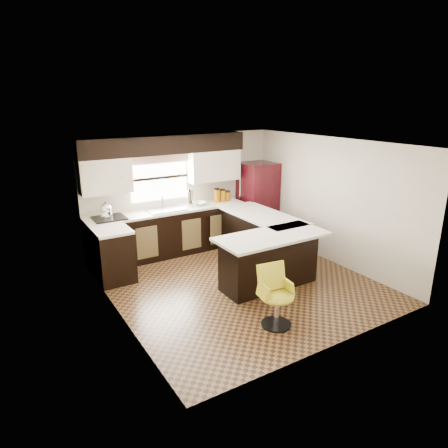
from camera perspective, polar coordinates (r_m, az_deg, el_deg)
floor at (r=7.05m, az=2.12°, el=-8.37°), size 4.40×4.40×0.00m
ceiling at (r=6.38m, az=2.36°, el=11.44°), size 4.40×4.40×0.00m
wall_back at (r=8.48m, az=-6.04°, el=4.60°), size 4.40×0.00×4.40m
wall_front at (r=5.04m, az=16.26°, el=-5.00°), size 4.40×0.00×4.40m
wall_left at (r=5.78m, az=-15.42°, el=-2.05°), size 0.00×4.40×4.40m
wall_right at (r=7.94m, az=14.99°, el=3.23°), size 0.00×4.40×4.40m
base_cab_back at (r=8.23m, az=-7.80°, el=-1.27°), size 3.30×0.60×0.90m
base_cab_left at (r=7.24m, az=-15.51°, el=-4.42°), size 0.60×0.70×0.90m
counter_back at (r=8.10m, az=-7.93°, el=1.90°), size 3.30×0.60×0.04m
counter_left at (r=7.08m, az=-15.81°, el=-0.86°), size 0.60×0.70×0.04m
soffit at (r=7.99m, az=-8.36°, el=11.16°), size 3.40×0.35×0.36m
upper_cab_left at (r=7.67m, az=-16.64°, el=6.59°), size 0.94×0.35×0.64m
upper_cab_right at (r=8.53m, az=-1.48°, el=8.34°), size 1.14×0.35×0.64m
window_pane at (r=8.19m, az=-9.23°, el=6.53°), size 1.20×0.02×0.90m
valance at (r=8.09m, az=-9.26°, el=9.20°), size 1.30×0.06×0.18m
sink at (r=8.05m, az=-8.21°, el=2.08°), size 0.75×0.45×0.03m
dishwasher at (r=8.43m, az=-0.78°, el=-0.80°), size 0.58×0.03×0.78m
cooktop at (r=7.69m, az=-16.08°, el=0.82°), size 0.58×0.50×0.02m
peninsula_long at (r=7.83m, az=5.13°, el=-2.17°), size 0.60×1.95×0.90m
peninsula_return at (r=6.81m, az=6.44°, el=-5.28°), size 1.65×0.60×0.90m
counter_pen_long at (r=7.71m, az=5.53°, el=1.20°), size 0.84×1.95×0.04m
counter_pen_return at (r=6.56m, az=6.92°, el=-1.76°), size 1.89×0.84×0.04m
refrigerator at (r=9.10m, az=4.82°, el=3.33°), size 0.74×0.71×1.72m
bar_chair at (r=5.66m, az=7.61°, el=-10.33°), size 0.52×0.52×0.88m
kettle at (r=7.64m, az=-16.51°, el=1.93°), size 0.22×0.22×0.30m
percolator at (r=8.25m, az=-4.93°, el=3.63°), size 0.15×0.15×0.33m
mixing_bowl at (r=8.38m, az=-3.52°, el=2.95°), size 0.34×0.34×0.06m
canister_large at (r=8.58m, az=-1.02°, el=4.03°), size 0.14×0.14×0.27m
canister_med at (r=8.65m, az=-0.20°, el=4.04°), size 0.13×0.13×0.24m
canister_small at (r=8.72m, az=0.51°, el=3.98°), size 0.13×0.13×0.19m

